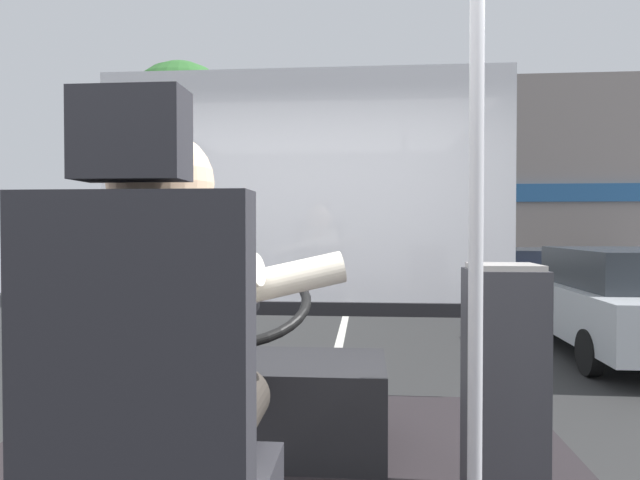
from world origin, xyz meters
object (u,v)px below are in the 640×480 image
Objects in this scene: driver_seat at (152,443)px; parked_car_silver at (623,299)px; steering_console at (262,400)px; parked_car_blue at (519,275)px; fare_box at (503,382)px; handrail_pole at (476,221)px; bus_driver at (171,349)px; parked_car_white at (477,261)px.

driver_seat is 7.57m from parked_car_silver.
steering_console reaches higher than parked_car_blue.
fare_box is 6.31m from parked_car_silver.
handrail_pole reaches higher than steering_console.
driver_seat is 1.32m from fare_box.
bus_driver reaches higher than parked_car_white.
driver_seat is at bearing -90.00° from steering_console.
driver_seat is 16.95m from parked_car_white.
parked_car_blue is at bearing 90.51° from parked_car_silver.
steering_console is at bearing 158.68° from fare_box.
fare_box is (0.96, 0.78, -0.28)m from bus_driver.
parked_car_silver is 1.00× the size of parked_car_blue.
driver_seat reaches higher than parked_car_blue.
driver_seat reaches higher than fare_box.
bus_driver is 0.20× the size of parked_car_blue.
bus_driver reaches higher than fare_box.
handrail_pole is (0.79, 0.54, 0.49)m from driver_seat.
bus_driver reaches higher than steering_console.
parked_car_silver reaches higher than parked_car_blue.
parked_car_white is (0.10, 5.09, 0.01)m from parked_car_blue.
parked_car_blue is 1.05× the size of parked_car_white.
handrail_pole is 2.35× the size of fare_box.
fare_box is at bearing -100.72° from parked_car_white.
parked_car_blue is at bearing 69.36° from steering_console.
bus_driver is at bearing -141.03° from fare_box.
steering_console is at bearing 90.00° from bus_driver.
parked_car_blue is (2.85, 10.50, -0.47)m from fare_box.
parked_car_white reaches higher than parked_car_blue.
parked_car_silver is at bearing 53.53° from steering_console.
parked_car_blue is (3.81, 11.40, -0.57)m from driver_seat.
steering_console is 0.27× the size of parked_car_blue.
fare_box is 0.21× the size of parked_car_blue.
steering_console is 0.27× the size of parked_car_silver.
fare_box is (0.96, -0.38, 0.21)m from steering_console.
driver_seat is at bearing -90.00° from bus_driver.
handrail_pole is 16.28m from parked_car_white.
steering_console is (0.00, 1.16, -0.48)m from bus_driver.
parked_car_white is at bearing 79.28° from fare_box.
bus_driver reaches higher than parked_car_silver.
fare_box reaches higher than steering_console.
parked_car_silver is 9.99m from parked_car_white.
steering_console is at bearing -126.47° from parked_car_silver.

